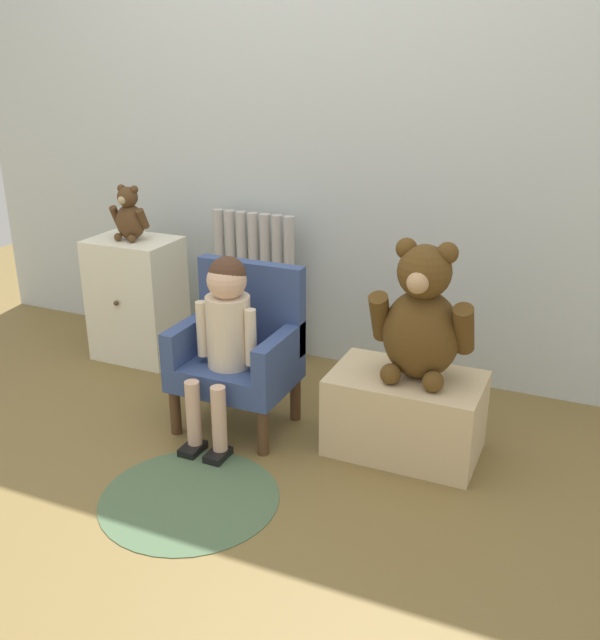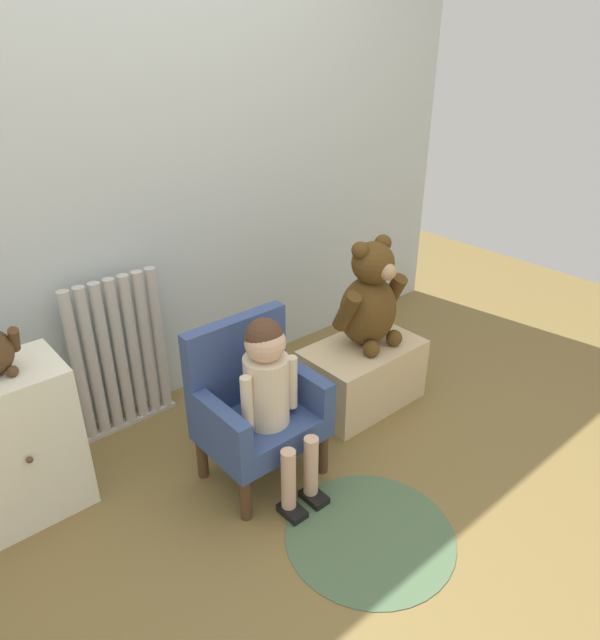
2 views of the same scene
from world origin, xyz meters
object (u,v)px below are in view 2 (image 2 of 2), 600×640
radiator (121,356)px  floor_rug (370,535)px  child_armchair (254,404)px  large_teddy_bear (370,299)px  child_figure (270,384)px  low_bench (362,374)px  small_dresser (17,443)px

radiator → floor_rug: 1.28m
radiator → floor_rug: bearing=-73.4°
child_armchair → large_teddy_bear: bearing=5.0°
child_figure → large_teddy_bear: 0.73m
low_bench → floor_rug: 0.85m
large_teddy_bear → low_bench: bearing=-163.2°
small_dresser → low_bench: 1.49m
radiator → low_bench: radiator is taller
radiator → large_teddy_bear: bearing=-30.3°
large_teddy_bear → floor_rug: bearing=-135.0°
radiator → child_armchair: 0.68m
small_dresser → child_armchair: size_ratio=0.91×
low_bench → large_teddy_bear: (0.04, 0.01, 0.38)m
radiator → child_figure: size_ratio=1.00×
child_armchair → child_figure: (0.00, -0.11, 0.15)m
child_figure → low_bench: (0.67, 0.16, -0.31)m
small_dresser → large_teddy_bear: size_ratio=1.16×
child_armchair → child_figure: bearing=-90.0°
radiator → child_armchair: radiator is taller
child_figure → small_dresser: bearing=147.4°
large_teddy_bear → small_dresser: bearing=167.5°
child_armchair → large_teddy_bear: size_ratio=1.27×
small_dresser → child_figure: size_ratio=0.82×
small_dresser → child_figure: (0.78, -0.50, 0.17)m
child_armchair → radiator: bearing=112.4°
radiator → low_bench: 1.11m
small_dresser → radiator: bearing=24.6°
radiator → floor_rug: (0.35, -1.18, -0.35)m
low_bench → large_teddy_bear: large_teddy_bear is taller
child_figure → large_teddy_bear: (0.71, 0.17, 0.07)m
radiator → child_figure: 0.79m
child_figure → low_bench: 0.76m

